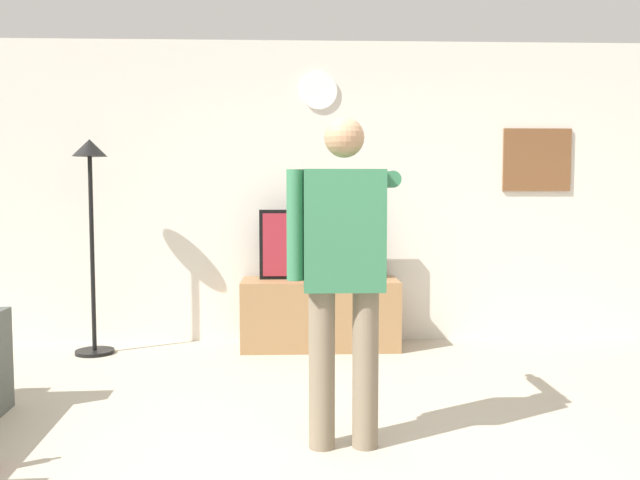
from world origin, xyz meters
TOP-DOWN VIEW (x-y plane):
  - ground_plane at (0.00, 0.00)m, footprint 8.40×8.40m
  - back_wall at (0.00, 2.95)m, footprint 6.40×0.10m
  - tv_stand at (0.08, 2.60)m, footprint 1.36×0.53m
  - television at (0.08, 2.65)m, footprint 1.05×0.07m
  - wall_clock at (0.08, 2.89)m, footprint 0.33×0.03m
  - framed_picture at (2.06, 2.90)m, footprint 0.62×0.04m
  - floor_lamp at (-1.83, 2.46)m, footprint 0.32×0.32m
  - person_standing_nearer_lamp at (0.12, 0.35)m, footprint 0.60×0.78m

SIDE VIEW (x-z plane):
  - ground_plane at x=0.00m, z-range 0.00..0.00m
  - tv_stand at x=0.08m, z-range 0.00..0.60m
  - television at x=0.08m, z-range 0.60..1.20m
  - person_standing_nearer_lamp at x=0.12m, z-range 0.12..1.87m
  - floor_lamp at x=-1.83m, z-range 0.39..2.18m
  - back_wall at x=0.00m, z-range 0.00..2.70m
  - framed_picture at x=2.06m, z-range 1.37..1.93m
  - wall_clock at x=0.08m, z-range 2.09..2.42m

